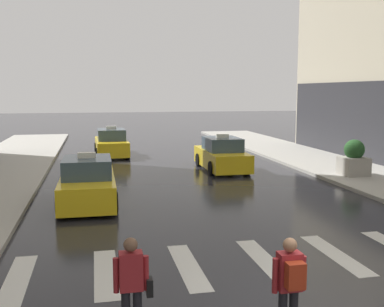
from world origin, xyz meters
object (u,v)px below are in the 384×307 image
object	(u,v)px
taxi_second	(222,155)
pedestrian_with_handbag	(132,282)
pedestrian_with_backpack	(290,281)
planter_mid_block	(354,159)
taxi_lead	(88,183)
taxi_third	(111,144)

from	to	relation	value
taxi_second	pedestrian_with_handbag	world-z (taller)	taxi_second
pedestrian_with_backpack	planter_mid_block	size ratio (longest dim) A/B	1.03
taxi_lead	pedestrian_with_handbag	bearing A→B (deg)	-85.11
planter_mid_block	pedestrian_with_handbag	bearing A→B (deg)	-133.27
pedestrian_with_backpack	taxi_lead	bearing A→B (deg)	107.99
taxi_lead	pedestrian_with_handbag	world-z (taller)	taxi_lead
pedestrian_with_backpack	taxi_third	bearing A→B (deg)	94.95
taxi_third	pedestrian_with_backpack	xyz separation A→B (m)	(1.88, -21.69, 0.25)
planter_mid_block	taxi_second	bearing A→B (deg)	146.85
taxi_third	pedestrian_with_handbag	distance (m)	21.14
pedestrian_with_handbag	taxi_lead	bearing A→B (deg)	94.89
taxi_second	pedestrian_with_backpack	xyz separation A→B (m)	(-3.26, -15.39, 0.25)
pedestrian_with_backpack	pedestrian_with_handbag	size ratio (longest dim) A/B	1.00
taxi_second	taxi_lead	bearing A→B (deg)	-138.31
pedestrian_with_backpack	pedestrian_with_handbag	xyz separation A→B (m)	(-2.36, 0.56, -0.04)
taxi_third	planter_mid_block	world-z (taller)	taxi_third
taxi_second	taxi_third	bearing A→B (deg)	129.21
taxi_second	planter_mid_block	distance (m)	6.17
planter_mid_block	pedestrian_with_backpack	bearing A→B (deg)	-125.03
planter_mid_block	taxi_third	bearing A→B (deg)	136.81
taxi_lead	pedestrian_with_handbag	xyz separation A→B (m)	(0.78, -9.13, 0.21)
taxi_lead	pedestrian_with_handbag	size ratio (longest dim) A/B	2.76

